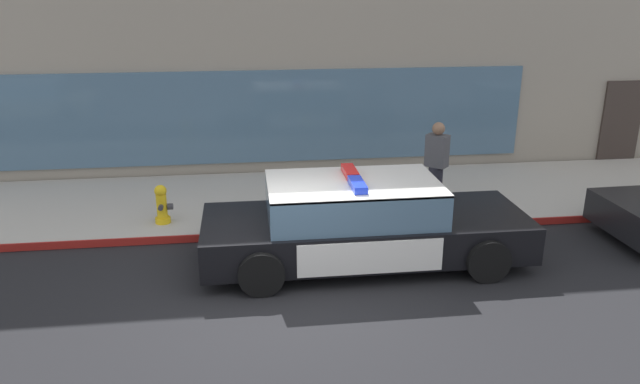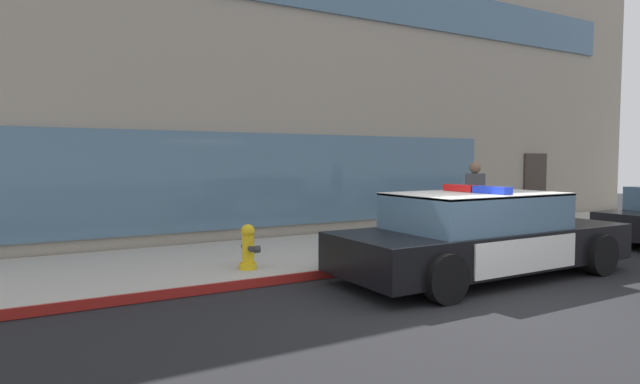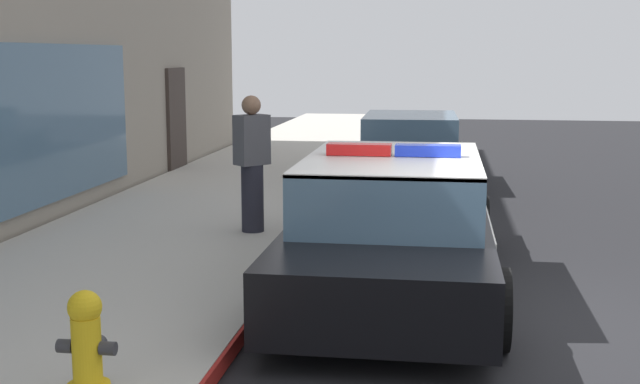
{
  "view_description": "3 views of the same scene",
  "coord_description": "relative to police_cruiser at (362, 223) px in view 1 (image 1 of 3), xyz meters",
  "views": [
    {
      "loc": [
        -0.45,
        -7.7,
        4.33
      ],
      "look_at": [
        0.75,
        1.67,
        1.06
      ],
      "focal_mm": 33.99,
      "sensor_mm": 36.0,
      "label": 1
    },
    {
      "loc": [
        -5.09,
        -4.79,
        1.91
      ],
      "look_at": [
        -0.79,
        2.72,
        1.37
      ],
      "focal_mm": 29.05,
      "sensor_mm": 36.0,
      "label": 2
    },
    {
      "loc": [
        -6.79,
        0.69,
        2.36
      ],
      "look_at": [
        1.24,
        1.9,
        1.0
      ],
      "focal_mm": 46.27,
      "sensor_mm": 36.0,
      "label": 3
    }
  ],
  "objects": [
    {
      "name": "pedestrian_on_sidewalk",
      "position": [
        1.81,
        1.88,
        0.33
      ],
      "size": [
        0.47,
        0.46,
        1.71
      ],
      "rotation": [
        0.0,
        0.0,
        3.96
      ],
      "color": "#23232D",
      "rests_on": "sidewalk"
    },
    {
      "name": "curb_red_paint",
      "position": [
        -1.36,
        1.11,
        -0.61
      ],
      "size": [
        28.8,
        0.04,
        0.14
      ],
      "primitive_type": "cube",
      "color": "maroon",
      "rests_on": "ground"
    },
    {
      "name": "police_cruiser",
      "position": [
        0.0,
        0.0,
        0.0
      ],
      "size": [
        5.19,
        2.08,
        1.49
      ],
      "rotation": [
        0.0,
        0.0,
        -0.0
      ],
      "color": "black",
      "rests_on": "ground"
    },
    {
      "name": "ground",
      "position": [
        -1.36,
        -1.17,
        -0.68
      ],
      "size": [
        48.0,
        48.0,
        0.0
      ],
      "primitive_type": "plane",
      "color": "black"
    },
    {
      "name": "sidewalk",
      "position": [
        -1.36,
        2.91,
        -0.61
      ],
      "size": [
        48.0,
        3.56,
        0.15
      ],
      "primitive_type": "cube",
      "color": "#B2ADA3",
      "rests_on": "ground"
    },
    {
      "name": "fire_hydrant",
      "position": [
        -3.36,
        1.76,
        -0.18
      ],
      "size": [
        0.34,
        0.39,
        0.73
      ],
      "color": "gold",
      "rests_on": "sidewalk"
    }
  ]
}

